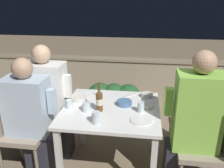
{
  "coord_description": "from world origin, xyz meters",
  "views": [
    {
      "loc": [
        0.28,
        -2.02,
        1.74
      ],
      "look_at": [
        0.0,
        0.06,
        0.93
      ],
      "focal_mm": 38.0,
      "sensor_mm": 36.0,
      "label": 1
    }
  ],
  "objects_px": {
    "person_blue_shirt": "(33,119)",
    "person_white_polo": "(49,103)",
    "beer_bottle": "(99,100)",
    "chair_left_near": "(13,121)",
    "chair_left_far": "(32,108)",
    "potted_plant": "(14,97)",
    "chair_right_near": "(214,138)",
    "chair_right_far": "(204,119)",
    "person_green_blouse": "(192,125)"
  },
  "relations": [
    {
      "from": "person_blue_shirt",
      "to": "person_white_polo",
      "type": "relative_size",
      "value": 0.96
    },
    {
      "from": "person_white_polo",
      "to": "person_blue_shirt",
      "type": "bearing_deg",
      "value": -99.1
    },
    {
      "from": "person_blue_shirt",
      "to": "beer_bottle",
      "type": "bearing_deg",
      "value": 4.93
    },
    {
      "from": "chair_left_near",
      "to": "chair_left_far",
      "type": "xyz_separation_m",
      "value": [
        0.05,
        0.31,
        0.0
      ]
    },
    {
      "from": "potted_plant",
      "to": "person_white_polo",
      "type": "bearing_deg",
      "value": -34.6
    },
    {
      "from": "chair_left_near",
      "to": "chair_right_near",
      "type": "relative_size",
      "value": 1.0
    },
    {
      "from": "chair_right_near",
      "to": "person_white_polo",
      "type": "bearing_deg",
      "value": 168.34
    },
    {
      "from": "person_white_polo",
      "to": "beer_bottle",
      "type": "distance_m",
      "value": 0.68
    },
    {
      "from": "chair_left_near",
      "to": "chair_right_near",
      "type": "xyz_separation_m",
      "value": [
        1.88,
        -0.03,
        0.0
      ]
    },
    {
      "from": "chair_left_far",
      "to": "chair_right_near",
      "type": "bearing_deg",
      "value": -10.39
    },
    {
      "from": "chair_left_far",
      "to": "person_white_polo",
      "type": "height_order",
      "value": "person_white_polo"
    },
    {
      "from": "chair_left_far",
      "to": "beer_bottle",
      "type": "relative_size",
      "value": 3.43
    },
    {
      "from": "chair_right_near",
      "to": "chair_right_far",
      "type": "relative_size",
      "value": 1.0
    },
    {
      "from": "chair_left_far",
      "to": "potted_plant",
      "type": "bearing_deg",
      "value": 135.85
    },
    {
      "from": "person_blue_shirt",
      "to": "chair_right_near",
      "type": "bearing_deg",
      "value": -0.94
    },
    {
      "from": "person_green_blouse",
      "to": "beer_bottle",
      "type": "distance_m",
      "value": 0.84
    },
    {
      "from": "person_white_polo",
      "to": "potted_plant",
      "type": "relative_size",
      "value": 1.71
    },
    {
      "from": "person_green_blouse",
      "to": "beer_bottle",
      "type": "xyz_separation_m",
      "value": [
        -0.83,
        0.08,
        0.15
      ]
    },
    {
      "from": "beer_bottle",
      "to": "potted_plant",
      "type": "bearing_deg",
      "value": 150.49
    },
    {
      "from": "chair_left_far",
      "to": "potted_plant",
      "type": "height_order",
      "value": "chair_left_far"
    },
    {
      "from": "person_blue_shirt",
      "to": "beer_bottle",
      "type": "height_order",
      "value": "person_blue_shirt"
    },
    {
      "from": "chair_left_far",
      "to": "chair_right_far",
      "type": "relative_size",
      "value": 1.0
    },
    {
      "from": "chair_right_far",
      "to": "chair_right_near",
      "type": "bearing_deg",
      "value": -87.02
    },
    {
      "from": "person_green_blouse",
      "to": "potted_plant",
      "type": "height_order",
      "value": "person_green_blouse"
    },
    {
      "from": "chair_left_far",
      "to": "person_green_blouse",
      "type": "distance_m",
      "value": 1.67
    },
    {
      "from": "chair_right_far",
      "to": "beer_bottle",
      "type": "relative_size",
      "value": 3.43
    },
    {
      "from": "chair_left_near",
      "to": "chair_right_far",
      "type": "height_order",
      "value": "same"
    },
    {
      "from": "chair_right_far",
      "to": "potted_plant",
      "type": "relative_size",
      "value": 1.28
    },
    {
      "from": "chair_right_near",
      "to": "person_green_blouse",
      "type": "relative_size",
      "value": 0.71
    },
    {
      "from": "person_green_blouse",
      "to": "beer_bottle",
      "type": "relative_size",
      "value": 4.82
    },
    {
      "from": "person_blue_shirt",
      "to": "chair_right_near",
      "type": "relative_size",
      "value": 1.28
    },
    {
      "from": "chair_right_near",
      "to": "beer_bottle",
      "type": "relative_size",
      "value": 3.43
    },
    {
      "from": "person_green_blouse",
      "to": "potted_plant",
      "type": "relative_size",
      "value": 1.8
    },
    {
      "from": "chair_right_near",
      "to": "chair_right_far",
      "type": "bearing_deg",
      "value": 92.98
    },
    {
      "from": "chair_left_near",
      "to": "person_green_blouse",
      "type": "xyz_separation_m",
      "value": [
        1.68,
        -0.03,
        0.11
      ]
    },
    {
      "from": "chair_left_far",
      "to": "potted_plant",
      "type": "distance_m",
      "value": 0.7
    },
    {
      "from": "person_white_polo",
      "to": "chair_right_far",
      "type": "relative_size",
      "value": 1.34
    },
    {
      "from": "chair_left_near",
      "to": "chair_left_far",
      "type": "distance_m",
      "value": 0.31
    },
    {
      "from": "beer_bottle",
      "to": "person_white_polo",
      "type": "bearing_deg",
      "value": 157.18
    },
    {
      "from": "person_white_polo",
      "to": "beer_bottle",
      "type": "height_order",
      "value": "person_white_polo"
    },
    {
      "from": "person_blue_shirt",
      "to": "chair_right_near",
      "type": "height_order",
      "value": "person_blue_shirt"
    },
    {
      "from": "chair_left_near",
      "to": "person_green_blouse",
      "type": "relative_size",
      "value": 0.71
    },
    {
      "from": "chair_left_near",
      "to": "chair_right_far",
      "type": "relative_size",
      "value": 1.0
    },
    {
      "from": "chair_left_far",
      "to": "chair_right_far",
      "type": "height_order",
      "value": "same"
    },
    {
      "from": "person_green_blouse",
      "to": "chair_left_near",
      "type": "bearing_deg",
      "value": 179.06
    },
    {
      "from": "person_blue_shirt",
      "to": "chair_left_far",
      "type": "distance_m",
      "value": 0.35
    },
    {
      "from": "person_blue_shirt",
      "to": "person_white_polo",
      "type": "bearing_deg",
      "value": 80.9
    },
    {
      "from": "chair_right_near",
      "to": "beer_bottle",
      "type": "bearing_deg",
      "value": 175.35
    },
    {
      "from": "chair_left_far",
      "to": "potted_plant",
      "type": "xyz_separation_m",
      "value": [
        -0.5,
        0.48,
        -0.11
      ]
    },
    {
      "from": "person_white_polo",
      "to": "chair_right_far",
      "type": "distance_m",
      "value": 1.61
    }
  ]
}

